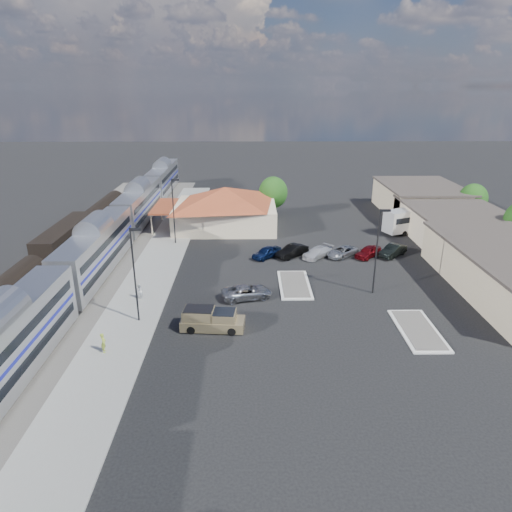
{
  "coord_description": "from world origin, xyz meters",
  "views": [
    {
      "loc": [
        -0.79,
        -43.18,
        20.25
      ],
      "look_at": [
        -0.15,
        3.65,
        2.8
      ],
      "focal_mm": 32.0,
      "sensor_mm": 36.0,
      "label": 1
    }
  ],
  "objects_px": {
    "pickup_truck": "(213,320)",
    "suv": "(247,292)",
    "coach_bus": "(418,218)",
    "station_depot": "(225,207)"
  },
  "relations": [
    {
      "from": "station_depot",
      "to": "suv",
      "type": "height_order",
      "value": "station_depot"
    },
    {
      "from": "station_depot",
      "to": "coach_bus",
      "type": "height_order",
      "value": "station_depot"
    },
    {
      "from": "pickup_truck",
      "to": "suv",
      "type": "height_order",
      "value": "pickup_truck"
    },
    {
      "from": "pickup_truck",
      "to": "coach_bus",
      "type": "xyz_separation_m",
      "value": [
        28.12,
        28.76,
        1.15
      ]
    },
    {
      "from": "station_depot",
      "to": "suv",
      "type": "relative_size",
      "value": 3.6
    },
    {
      "from": "station_depot",
      "to": "pickup_truck",
      "type": "distance_m",
      "value": 31.52
    },
    {
      "from": "coach_bus",
      "to": "suv",
      "type": "bearing_deg",
      "value": 108.52
    },
    {
      "from": "pickup_truck",
      "to": "coach_bus",
      "type": "height_order",
      "value": "coach_bus"
    },
    {
      "from": "pickup_truck",
      "to": "suv",
      "type": "distance_m",
      "value": 6.93
    },
    {
      "from": "coach_bus",
      "to": "pickup_truck",
      "type": "bearing_deg",
      "value": 112.3
    }
  ]
}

